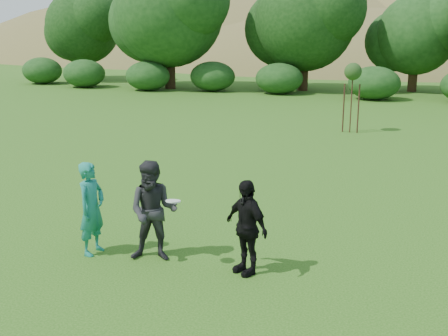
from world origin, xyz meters
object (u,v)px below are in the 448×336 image
(player_teal, at_px, (92,208))
(player_grey, at_px, (153,211))
(sapling, at_px, (353,73))
(player_black, at_px, (246,227))

(player_teal, height_order, player_grey, player_grey)
(player_grey, height_order, sapling, sapling)
(player_teal, xyz_separation_m, player_black, (3.05, 0.19, -0.05))
(player_grey, xyz_separation_m, player_black, (1.80, 0.06, -0.10))
(sapling, bearing_deg, player_teal, -100.86)
(player_teal, xyz_separation_m, sapling, (2.81, 14.63, 1.51))
(player_black, relative_size, sapling, 0.61)
(player_teal, distance_m, sapling, 14.98)
(player_black, distance_m, sapling, 14.53)
(player_grey, bearing_deg, player_black, -13.93)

